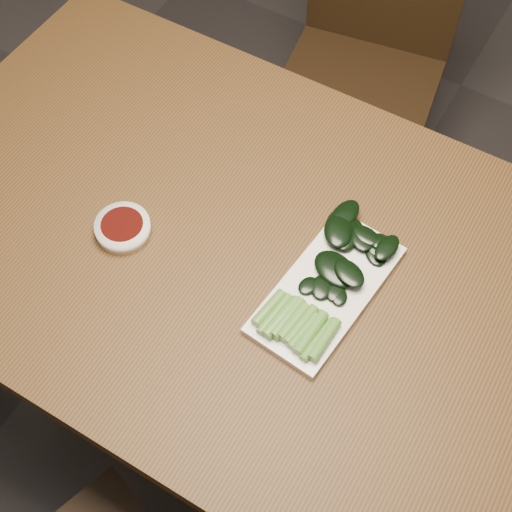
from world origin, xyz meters
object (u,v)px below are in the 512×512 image
at_px(serving_plate, 326,290).
at_px(gai_lan, 330,274).
at_px(table, 269,279).
at_px(sauce_bowl, 123,228).
at_px(chair_far, 367,56).

bearing_deg(serving_plate, gai_lan, 106.25).
height_order(table, sauce_bowl, sauce_bowl).
distance_m(chair_far, serving_plate, 0.89).
bearing_deg(sauce_bowl, serving_plate, 11.88).
xyz_separation_m(chair_far, gai_lan, (0.27, -0.78, 0.29)).
bearing_deg(chair_far, gai_lan, -80.50).
bearing_deg(gai_lan, chair_far, 109.10).
distance_m(table, chair_far, 0.83).
relative_size(chair_far, sauce_bowl, 9.44).
bearing_deg(sauce_bowl, gai_lan, 15.12).
bearing_deg(sauce_bowl, table, 19.15).
bearing_deg(table, gai_lan, 5.39).
height_order(chair_far, serving_plate, chair_far).
xyz_separation_m(table, sauce_bowl, (-0.24, -0.08, 0.09)).
height_order(chair_far, gai_lan, chair_far).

